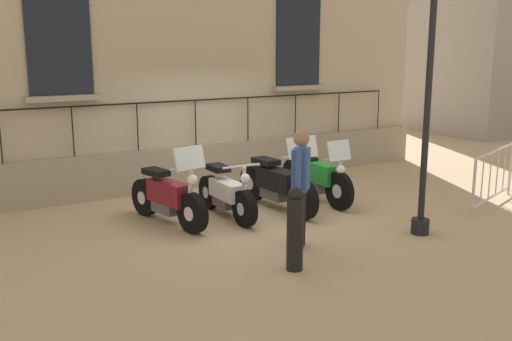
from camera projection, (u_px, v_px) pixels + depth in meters
The scene contains 11 objects.
ground_plane at pixel (246, 211), 10.44m from camera, with size 60.00×60.00×0.00m, color tan.
building_facade at pixel (185, 8), 11.78m from camera, with size 0.82×11.73×7.51m.
motorcycle_maroon at pixel (168, 198), 9.58m from camera, with size 1.98×0.74×1.38m.
motorcycle_white at pixel (227, 195), 9.99m from camera, with size 1.88×0.68×1.00m.
motorcycle_black at pixel (277, 185), 10.42m from camera, with size 2.18×0.74×1.41m.
motorcycle_green at pixel (316, 178), 10.97m from camera, with size 2.12×0.57×1.26m.
lamppost at pixel (429, 89), 8.70m from camera, with size 0.32×0.32×4.06m.
crowd_barrier at pixel (494, 175), 10.71m from camera, with size 0.73×1.94×1.05m.
bollard at pixel (295, 229), 7.59m from camera, with size 0.22×0.22×1.12m.
pedestrian_standing at pixel (301, 182), 8.38m from camera, with size 0.41×0.41×1.73m.
distant_building at pixel (498, 8), 20.17m from camera, with size 4.47×5.90×8.31m.
Camera 1 is at (8.74, -4.96, 2.90)m, focal length 41.01 mm.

